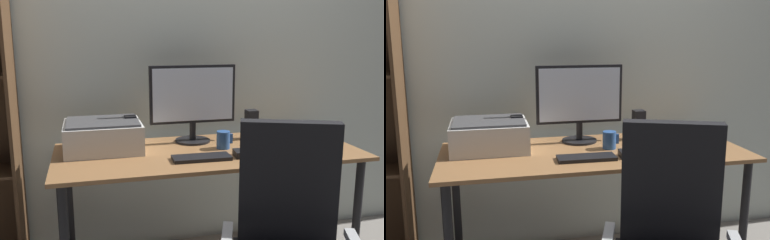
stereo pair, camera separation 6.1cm
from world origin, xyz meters
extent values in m
cube|color=beige|center=(0.00, 0.51, 1.30)|extent=(6.40, 0.10, 2.60)
cube|color=olive|center=(0.00, 0.00, 0.73)|extent=(1.61, 0.67, 0.02)
cylinder|color=black|center=(0.74, -0.28, 0.36)|extent=(0.04, 0.04, 0.72)
cylinder|color=black|center=(-0.74, 0.28, 0.36)|extent=(0.04, 0.04, 0.72)
cylinder|color=black|center=(0.74, 0.28, 0.36)|extent=(0.04, 0.04, 0.72)
cylinder|color=black|center=(-0.04, 0.20, 0.75)|extent=(0.20, 0.20, 0.01)
cylinder|color=black|center=(-0.04, 0.20, 0.80)|extent=(0.04, 0.04, 0.10)
cube|color=black|center=(-0.04, 0.20, 1.02)|extent=(0.49, 0.03, 0.33)
cube|color=silver|center=(-0.04, 0.18, 1.02)|extent=(0.46, 0.01, 0.30)
cube|color=black|center=(-0.08, -0.16, 0.75)|extent=(0.29, 0.12, 0.02)
cube|color=black|center=(0.12, -0.15, 0.76)|extent=(0.06, 0.10, 0.03)
cylinder|color=#285193|center=(0.09, 0.02, 0.79)|extent=(0.07, 0.07, 0.09)
cube|color=#285193|center=(0.13, 0.02, 0.79)|extent=(0.02, 0.01, 0.05)
cube|color=#B7BABC|center=(0.51, 0.01, 0.75)|extent=(0.34, 0.26, 0.02)
cube|color=black|center=(-0.39, 0.19, 0.82)|extent=(0.06, 0.07, 0.17)
cube|color=black|center=(0.32, 0.19, 0.82)|extent=(0.06, 0.07, 0.17)
cube|color=silver|center=(-0.54, 0.14, 0.81)|extent=(0.40, 0.34, 0.15)
cube|color=#424244|center=(-0.54, 0.14, 0.90)|extent=(0.37, 0.31, 0.01)
cube|color=black|center=(0.17, -0.59, 0.75)|extent=(0.40, 0.21, 0.52)
cube|color=#B7BABC|center=(-0.12, -0.68, 0.58)|extent=(0.13, 0.26, 0.03)
cube|color=#4C331E|center=(-1.00, 0.30, 0.88)|extent=(0.02, 0.28, 1.75)
camera|label=1|loc=(-0.62, -2.09, 1.36)|focal=39.50mm
camera|label=2|loc=(-0.56, -2.10, 1.36)|focal=39.50mm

